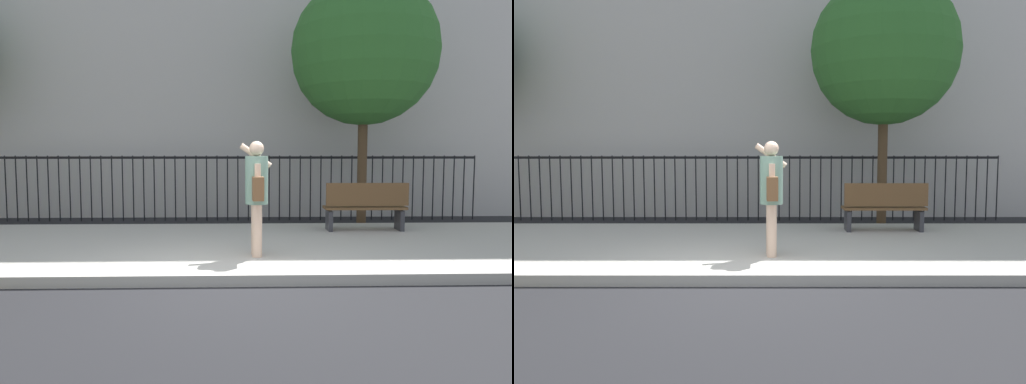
# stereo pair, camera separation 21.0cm
# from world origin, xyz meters

# --- Properties ---
(ground_plane) EXTENTS (60.00, 60.00, 0.00)m
(ground_plane) POSITION_xyz_m (0.00, 0.00, 0.00)
(ground_plane) COLOR black
(sidewalk) EXTENTS (28.00, 4.40, 0.15)m
(sidewalk) POSITION_xyz_m (0.00, 2.20, 0.07)
(sidewalk) COLOR #B2ADA3
(sidewalk) RESTS_ON ground
(building_facade) EXTENTS (28.00, 4.00, 11.99)m
(building_facade) POSITION_xyz_m (0.00, 8.50, 5.99)
(building_facade) COLOR #BCB7B2
(building_facade) RESTS_ON ground
(iron_fence) EXTENTS (12.03, 0.04, 1.60)m
(iron_fence) POSITION_xyz_m (0.00, 5.90, 1.02)
(iron_fence) COLOR black
(iron_fence) RESTS_ON ground
(pedestrian_on_phone) EXTENTS (0.50, 0.66, 1.72)m
(pedestrian_on_phone) POSITION_xyz_m (0.44, 1.15, 1.15)
(pedestrian_on_phone) COLOR beige
(pedestrian_on_phone) RESTS_ON sidewalk
(street_bench) EXTENTS (1.60, 0.45, 0.95)m
(street_bench) POSITION_xyz_m (2.64, 3.37, 0.65)
(street_bench) COLOR brown
(street_bench) RESTS_ON sidewalk
(street_tree_mid) EXTENTS (3.18, 3.18, 5.45)m
(street_tree_mid) POSITION_xyz_m (2.88, 4.66, 3.85)
(street_tree_mid) COLOR #4C3823
(street_tree_mid) RESTS_ON ground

